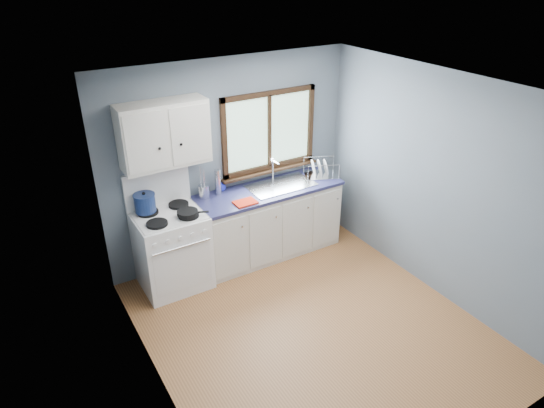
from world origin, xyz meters
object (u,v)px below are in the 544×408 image
base_cabinets (269,224)px  stockpot (145,203)px  skillet (188,213)px  utensil_crock (204,191)px  sink (281,190)px  dish_rack (320,171)px  thermos (218,182)px  gas_range (172,248)px

base_cabinets → stockpot: stockpot is taller
base_cabinets → skillet: skillet is taller
stockpot → utensil_crock: utensil_crock is taller
sink → dish_rack: (0.60, -0.00, 0.12)m
utensil_crock → thermos: size_ratio=1.29×
thermos → base_cabinets: bearing=-17.1°
gas_range → sink: gas_range is taller
base_cabinets → dish_rack: (0.78, -0.00, 0.57)m
gas_range → stockpot: gas_range is taller
base_cabinets → stockpot: bearing=175.0°
gas_range → utensil_crock: gas_range is taller
dish_rack → gas_range: bearing=-155.8°
sink → dish_rack: bearing=-0.4°
base_cabinets → stockpot: size_ratio=7.00×
base_cabinets → thermos: 0.91m
gas_range → stockpot: bearing=142.7°
gas_range → stockpot: 0.62m
sink → thermos: bearing=166.7°
utensil_crock → thermos: 0.20m
skillet → dish_rack: 1.93m
gas_range → skillet: (0.17, -0.17, 0.49)m
skillet → sink: bearing=32.3°
gas_range → skillet: gas_range is taller
thermos → utensil_crock: bearing=-178.7°
stockpot → utensil_crock: (0.72, 0.05, -0.06)m
dish_rack → base_cabinets: bearing=-156.5°
gas_range → base_cabinets: size_ratio=0.74×
sink → stockpot: size_ratio=3.18×
thermos → dish_rack: 1.39m
sink → thermos: 0.82m
utensil_crock → base_cabinets: bearing=-12.8°
base_cabinets → dish_rack: dish_rack is taller
skillet → stockpot: bearing=163.6°
base_cabinets → skillet: size_ratio=5.03×
utensil_crock → thermos: utensil_crock is taller
sink → skillet: size_ratio=2.28×
gas_range → skillet: size_ratio=3.69×
gas_range → utensil_crock: size_ratio=3.33×
stockpot → dish_rack: 2.29m
base_cabinets → stockpot: (-1.50, 0.13, 0.66)m
skillet → utensil_crock: utensil_crock is taller
utensil_crock → thermos: (0.19, 0.00, 0.07)m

